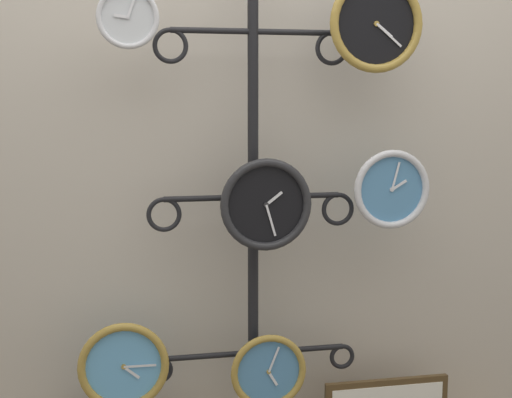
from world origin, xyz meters
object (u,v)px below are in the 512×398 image
at_px(clock_top_right, 376,24).
at_px(clock_bottom_center, 268,371).
at_px(clock_top_left, 128,18).
at_px(clock_bottom_left, 124,366).
at_px(clock_middle_right, 391,189).
at_px(clock_middle_center, 266,205).
at_px(display_stand, 253,304).

height_order(clock_top_right, clock_bottom_center, clock_top_right).
bearing_deg(clock_top_left, clock_top_right, -0.39).
distance_m(clock_top_right, clock_bottom_left, 1.39).
height_order(clock_middle_right, clock_bottom_left, clock_middle_right).
distance_m(clock_top_right, clock_middle_center, 0.69).
bearing_deg(clock_middle_right, clock_top_left, -179.56).
bearing_deg(clock_bottom_left, display_stand, 11.75).
bearing_deg(clock_top_right, clock_middle_right, 9.37).
distance_m(clock_top_left, clock_bottom_center, 1.25).
distance_m(clock_top_right, clock_bottom_center, 1.22).
relative_size(clock_top_right, clock_bottom_left, 1.08).
xyz_separation_m(clock_top_left, clock_bottom_center, (0.45, 0.00, -1.17)).
height_order(display_stand, clock_top_left, display_stand).
distance_m(display_stand, clock_top_left, 1.04).
distance_m(display_stand, clock_bottom_center, 0.23).
height_order(clock_middle_center, clock_middle_right, clock_middle_right).
distance_m(clock_middle_center, clock_bottom_left, 0.70).
bearing_deg(clock_middle_right, clock_top_right, -170.63).
relative_size(clock_middle_right, clock_bottom_center, 1.04).
bearing_deg(clock_top_right, clock_bottom_left, 179.73).
bearing_deg(clock_middle_center, clock_middle_right, 2.48).
xyz_separation_m(clock_top_left, clock_middle_right, (0.88, 0.01, -0.55)).
xyz_separation_m(clock_middle_center, clock_bottom_left, (-0.47, 0.01, -0.52)).
bearing_deg(clock_bottom_center, clock_middle_right, 0.23).
height_order(clock_top_left, clock_bottom_center, clock_top_left).
xyz_separation_m(clock_top_right, clock_bottom_left, (-0.84, 0.00, -1.11)).
bearing_deg(clock_top_right, clock_bottom_center, 178.33).
height_order(clock_middle_center, clock_bottom_left, clock_middle_center).
distance_m(clock_middle_right, clock_bottom_center, 0.75).
relative_size(clock_top_left, clock_top_right, 0.60).
xyz_separation_m(clock_top_right, clock_middle_right, (0.07, 0.01, -0.55)).
distance_m(display_stand, clock_middle_center, 0.38).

